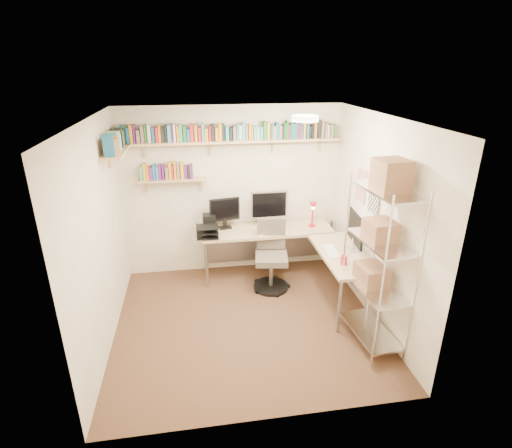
% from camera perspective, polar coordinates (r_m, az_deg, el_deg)
% --- Properties ---
extents(ground, '(3.20, 3.20, 0.00)m').
position_cam_1_polar(ground, '(5.18, -1.36, -13.76)').
color(ground, '#4E3021').
rests_on(ground, ground).
extents(room_shell, '(3.24, 3.04, 2.52)m').
position_cam_1_polar(room_shell, '(4.45, -1.48, 2.64)').
color(room_shell, beige).
rests_on(room_shell, ground).
extents(wall_shelves, '(3.12, 1.09, 0.80)m').
position_cam_1_polar(wall_shelves, '(5.56, -7.72, 11.47)').
color(wall_shelves, tan).
rests_on(wall_shelves, ground).
extents(corner_desk, '(2.18, 1.91, 1.30)m').
position_cam_1_polar(corner_desk, '(5.70, 3.04, -1.66)').
color(corner_desk, '#D2B088').
rests_on(corner_desk, ground).
extents(office_chair, '(0.53, 0.54, 1.00)m').
position_cam_1_polar(office_chair, '(5.70, 2.18, -5.17)').
color(office_chair, black).
rests_on(office_chair, ground).
extents(wire_rack, '(0.48, 0.87, 2.16)m').
position_cam_1_polar(wire_rack, '(4.40, 17.36, -1.68)').
color(wire_rack, silver).
rests_on(wire_rack, ground).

